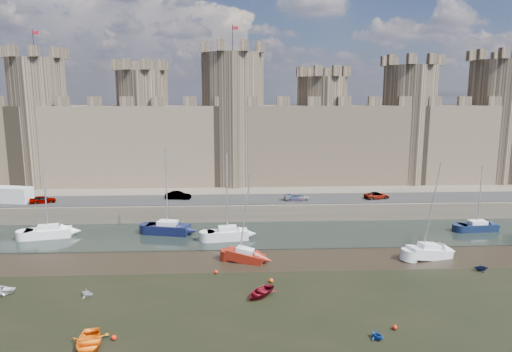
% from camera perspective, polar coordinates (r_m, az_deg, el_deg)
% --- Properties ---
extents(ground, '(160.00, 160.00, 0.00)m').
position_cam_1_polar(ground, '(39.01, -5.84, -18.10)').
color(ground, black).
rests_on(ground, ground).
extents(water_channel, '(160.00, 12.00, 0.08)m').
position_cam_1_polar(water_channel, '(61.18, -4.66, -7.37)').
color(water_channel, black).
rests_on(water_channel, ground).
extents(quay, '(160.00, 60.00, 2.50)m').
position_cam_1_polar(quay, '(95.89, -3.98, -0.19)').
color(quay, '#4C443A').
rests_on(quay, ground).
extents(road, '(160.00, 7.00, 0.10)m').
position_cam_1_polar(road, '(70.17, -4.43, -2.96)').
color(road, black).
rests_on(road, quay).
extents(castle, '(108.50, 11.00, 29.00)m').
position_cam_1_polar(castle, '(82.64, -4.69, 5.43)').
color(castle, '#42382B').
rests_on(castle, quay).
extents(car_0, '(3.78, 2.38, 1.20)m').
position_cam_1_polar(car_0, '(74.57, -25.10, -2.69)').
color(car_0, gray).
rests_on(car_0, quay).
extents(car_1, '(4.02, 1.89, 1.27)m').
position_cam_1_polar(car_1, '(71.08, -9.71, -2.42)').
color(car_1, gray).
rests_on(car_1, quay).
extents(car_2, '(4.06, 1.79, 1.16)m').
position_cam_1_polar(car_2, '(69.45, 5.17, -2.66)').
color(car_2, gray).
rests_on(car_2, quay).
extents(car_3, '(4.25, 2.61, 1.10)m').
position_cam_1_polar(car_3, '(72.85, 14.88, -2.38)').
color(car_3, gray).
rests_on(car_3, quay).
extents(van, '(5.85, 3.37, 2.40)m').
position_cam_1_polar(van, '(76.82, -28.12, -2.12)').
color(van, silver).
rests_on(van, quay).
extents(sailboat_0, '(5.92, 3.37, 10.44)m').
position_cam_1_polar(sailboat_0, '(65.56, -24.53, -6.38)').
color(sailboat_0, white).
rests_on(sailboat_0, ground).
extents(sailboat_1, '(6.05, 3.44, 11.42)m').
position_cam_1_polar(sailboat_1, '(62.23, -10.95, -6.42)').
color(sailboat_1, black).
rests_on(sailboat_1, ground).
extents(sailboat_2, '(5.39, 2.67, 11.15)m').
position_cam_1_polar(sailboat_2, '(58.92, -3.58, -7.21)').
color(sailboat_2, silver).
rests_on(sailboat_2, ground).
extents(sailboat_3, '(5.27, 2.41, 8.98)m').
position_cam_1_polar(sailboat_3, '(69.51, 25.93, -5.66)').
color(sailboat_3, black).
rests_on(sailboat_3, ground).
extents(sailboat_4, '(4.58, 3.01, 9.97)m').
position_cam_1_polar(sailboat_4, '(51.65, -1.36, -9.88)').
color(sailboat_4, maroon).
rests_on(sailboat_4, ground).
extents(sailboat_5, '(5.41, 3.08, 11.00)m').
position_cam_1_polar(sailboat_5, '(56.24, 20.79, -8.82)').
color(sailboat_5, silver).
rests_on(sailboat_5, ground).
extents(dinghy_0, '(3.42, 4.31, 0.80)m').
position_cam_1_polar(dinghy_0, '(37.77, -20.20, -19.03)').
color(dinghy_0, orange).
rests_on(dinghy_0, ground).
extents(dinghy_3, '(1.74, 1.67, 0.71)m').
position_cam_1_polar(dinghy_3, '(46.18, -20.37, -13.56)').
color(dinghy_3, silver).
rests_on(dinghy_3, ground).
extents(dinghy_4, '(3.92, 4.00, 0.68)m').
position_cam_1_polar(dinghy_4, '(43.48, 0.50, -14.43)').
color(dinghy_4, maroon).
rests_on(dinghy_4, ground).
extents(dinghy_5, '(1.62, 1.71, 0.71)m').
position_cam_1_polar(dinghy_5, '(37.96, 14.91, -18.65)').
color(dinghy_5, navy).
rests_on(dinghy_5, ground).
extents(dinghy_7, '(1.66, 1.52, 0.74)m').
position_cam_1_polar(dinghy_7, '(54.57, 26.31, -10.26)').
color(dinghy_7, '#0E1632').
rests_on(dinghy_7, ground).
extents(buoy_1, '(0.41, 0.41, 0.41)m').
position_cam_1_polar(buoy_1, '(48.70, -5.00, -11.86)').
color(buoy_1, red).
rests_on(buoy_1, ground).
extents(buoy_3, '(0.46, 0.46, 0.46)m').
position_cam_1_polar(buoy_3, '(46.43, 1.91, -12.93)').
color(buoy_3, '#D23C09').
rests_on(buoy_3, ground).
extents(buoy_4, '(0.41, 0.41, 0.41)m').
position_cam_1_polar(buoy_4, '(38.34, -17.34, -18.73)').
color(buoy_4, red).
rests_on(buoy_4, ground).
extents(buoy_5, '(0.40, 0.40, 0.40)m').
position_cam_1_polar(buoy_5, '(39.71, 16.96, -17.64)').
color(buoy_5, red).
rests_on(buoy_5, ground).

